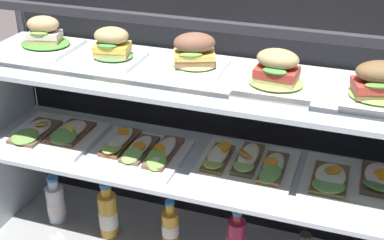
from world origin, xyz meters
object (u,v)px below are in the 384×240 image
at_px(plated_roll_sandwich_far_right, 194,55).
at_px(open_sandwich_tray_far_left, 53,134).
at_px(plated_roll_sandwich_mid_right, 112,49).
at_px(juice_bottle_front_right_end, 108,214).
at_px(open_sandwich_tray_left_of_center, 355,181).
at_px(juice_bottle_back_left, 56,203).
at_px(plated_roll_sandwich_center, 276,77).
at_px(plated_roll_sandwich_left_of_center, 45,39).
at_px(open_sandwich_tray_near_left_corner, 139,151).
at_px(plated_roll_sandwich_far_left, 379,87).
at_px(open_sandwich_tray_near_right_corner, 246,163).
at_px(juice_bottle_near_post, 170,228).

relative_size(plated_roll_sandwich_far_right, open_sandwich_tray_far_left, 0.60).
xyz_separation_m(plated_roll_sandwich_mid_right, juice_bottle_front_right_end, (-0.04, -0.04, -0.62)).
height_order(open_sandwich_tray_left_of_center, juice_bottle_back_left, open_sandwich_tray_left_of_center).
bearing_deg(juice_bottle_back_left, open_sandwich_tray_left_of_center, 2.07).
bearing_deg(open_sandwich_tray_far_left, juice_bottle_front_right_end, -1.45).
distance_m(plated_roll_sandwich_center, juice_bottle_back_left, 1.01).
relative_size(plated_roll_sandwich_left_of_center, open_sandwich_tray_far_left, 0.65).
distance_m(plated_roll_sandwich_center, open_sandwich_tray_near_left_corner, 0.53).
relative_size(plated_roll_sandwich_mid_right, plated_roll_sandwich_far_right, 0.95).
xyz_separation_m(plated_roll_sandwich_left_of_center, open_sandwich_tray_near_left_corner, (0.36, -0.07, -0.32)).
height_order(plated_roll_sandwich_far_right, open_sandwich_tray_near_left_corner, plated_roll_sandwich_far_right).
bearing_deg(juice_bottle_back_left, plated_roll_sandwich_far_left, -0.51).
xyz_separation_m(plated_roll_sandwich_mid_right, open_sandwich_tray_near_right_corner, (0.44, -0.01, -0.32)).
relative_size(plated_roll_sandwich_center, open_sandwich_tray_near_left_corner, 0.69).
bearing_deg(juice_bottle_near_post, juice_bottle_front_right_end, -177.68).
xyz_separation_m(open_sandwich_tray_left_of_center, juice_bottle_near_post, (-0.58, -0.04, -0.30)).
relative_size(juice_bottle_front_right_end, juice_bottle_near_post, 1.14).
xyz_separation_m(plated_roll_sandwich_center, plated_roll_sandwich_far_left, (0.27, 0.01, 0.00)).
distance_m(plated_roll_sandwich_center, open_sandwich_tray_far_left, 0.82).
xyz_separation_m(plated_roll_sandwich_far_left, juice_bottle_near_post, (-0.59, 0.01, -0.63)).
relative_size(plated_roll_sandwich_left_of_center, plated_roll_sandwich_mid_right, 1.13).
relative_size(plated_roll_sandwich_far_right, juice_bottle_near_post, 0.92).
bearing_deg(plated_roll_sandwich_mid_right, open_sandwich_tray_near_right_corner, -0.79).
bearing_deg(open_sandwich_tray_far_left, open_sandwich_tray_left_of_center, 2.42).
relative_size(plated_roll_sandwich_far_right, open_sandwich_tray_left_of_center, 0.60).
distance_m(plated_roll_sandwich_left_of_center, plated_roll_sandwich_mid_right, 0.26).
relative_size(open_sandwich_tray_far_left, open_sandwich_tray_near_right_corner, 1.00).
bearing_deg(juice_bottle_front_right_end, plated_roll_sandwich_far_right, 11.69).
bearing_deg(plated_roll_sandwich_left_of_center, juice_bottle_back_left, -95.16).
bearing_deg(juice_bottle_near_post, open_sandwich_tray_left_of_center, 3.73).
distance_m(plated_roll_sandwich_center, juice_bottle_near_post, 0.70).
bearing_deg(juice_bottle_back_left, plated_roll_sandwich_center, -1.34).
distance_m(open_sandwich_tray_far_left, open_sandwich_tray_near_left_corner, 0.33).
bearing_deg(plated_roll_sandwich_far_left, open_sandwich_tray_near_right_corner, 174.07).
xyz_separation_m(plated_roll_sandwich_mid_right, plated_roll_sandwich_far_right, (0.26, 0.02, 0.00)).
bearing_deg(juice_bottle_front_right_end, open_sandwich_tray_far_left, 178.55).
relative_size(juice_bottle_back_left, juice_bottle_front_right_end, 0.87).
distance_m(plated_roll_sandwich_left_of_center, juice_bottle_back_left, 0.63).
height_order(plated_roll_sandwich_left_of_center, open_sandwich_tray_near_left_corner, plated_roll_sandwich_left_of_center).
bearing_deg(open_sandwich_tray_left_of_center, plated_roll_sandwich_center, -167.28).
xyz_separation_m(juice_bottle_back_left, juice_bottle_near_post, (0.46, -0.00, 0.00)).
bearing_deg(open_sandwich_tray_near_right_corner, juice_bottle_front_right_end, -175.76).
relative_size(open_sandwich_tray_left_of_center, juice_bottle_back_left, 1.55).
distance_m(open_sandwich_tray_near_right_corner, juice_bottle_back_left, 0.77).
xyz_separation_m(plated_roll_sandwich_far_right, juice_bottle_front_right_end, (-0.30, -0.06, -0.62)).
bearing_deg(juice_bottle_front_right_end, plated_roll_sandwich_far_left, 0.02).
bearing_deg(open_sandwich_tray_near_right_corner, plated_roll_sandwich_mid_right, 179.21).
xyz_separation_m(plated_roll_sandwich_left_of_center, plated_roll_sandwich_far_right, (0.52, -0.01, 0.01)).
relative_size(plated_roll_sandwich_left_of_center, juice_bottle_back_left, 1.01).
bearing_deg(plated_roll_sandwich_left_of_center, open_sandwich_tray_near_left_corner, -11.86).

